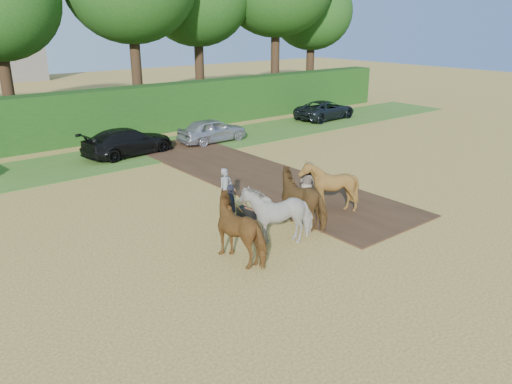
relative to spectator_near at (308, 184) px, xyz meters
name	(u,v)px	position (x,y,z in m)	size (l,w,h in m)	color
ground	(342,229)	(-0.77, -2.54, -0.87)	(120.00, 120.00, 0.00)	gold
earth_strip	(252,175)	(0.73, 4.46, -0.85)	(4.50, 17.00, 0.05)	#472D1C
grass_verge	(153,151)	(-0.77, 11.46, -0.86)	(50.00, 5.00, 0.03)	#38601E
hedgerow	(116,113)	(-0.77, 15.96, 0.63)	(46.00, 1.60, 3.00)	#14380F
spectator_near	(308,184)	(0.00, 0.00, 0.00)	(0.85, 0.66, 1.75)	tan
spectator_far	(231,207)	(-3.76, -0.05, -0.06)	(0.95, 0.40, 1.63)	#292B36
plough_team	(290,205)	(-2.33, -1.48, 0.10)	(6.56, 5.17, 1.97)	brown
parked_cars	(141,139)	(-1.29, 11.72, -0.16)	(35.75, 3.13, 1.47)	silver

